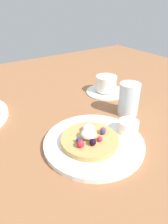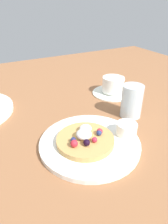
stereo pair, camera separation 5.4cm
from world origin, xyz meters
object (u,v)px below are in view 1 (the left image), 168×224
at_px(pancake_plate, 94,142).
at_px(coffee_cup, 106,83).
at_px(syrup_ramekin, 128,126).
at_px(coffee_saucer, 106,91).
at_px(water_glass, 129,99).

distance_m(pancake_plate, coffee_cup, 0.33).
height_order(syrup_ramekin, coffee_cup, coffee_cup).
xyz_separation_m(coffee_saucer, water_glass, (-0.04, -0.16, 0.05)).
xyz_separation_m(syrup_ramekin, coffee_saucer, (0.13, 0.25, -0.02)).
bearing_deg(pancake_plate, coffee_cup, 44.92).
xyz_separation_m(syrup_ramekin, water_glass, (0.08, 0.08, 0.02)).
xyz_separation_m(coffee_saucer, coffee_cup, (0.00, 0.00, 0.03)).
bearing_deg(coffee_cup, water_glass, -105.79).
height_order(syrup_ramekin, coffee_saucer, syrup_ramekin).
relative_size(syrup_ramekin, coffee_saucer, 0.36).
height_order(syrup_ramekin, water_glass, water_glass).
distance_m(syrup_ramekin, water_glass, 0.12).
xyz_separation_m(syrup_ramekin, coffee_cup, (0.13, 0.25, 0.01)).
bearing_deg(water_glass, coffee_cup, 74.21).
height_order(coffee_saucer, water_glass, water_glass).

